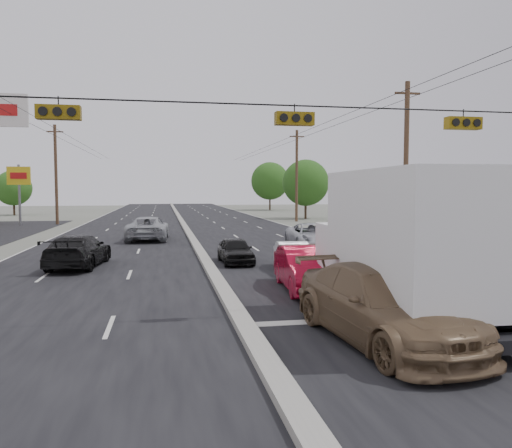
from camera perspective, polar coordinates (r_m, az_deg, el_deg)
The scene contains 20 objects.
ground at distance 13.74m, azimuth -1.88°, elevation -11.04°, with size 200.00×200.00×0.00m, color #606356.
road_surface at distance 43.31m, azimuth -7.93°, elevation -0.76°, with size 20.00×160.00×0.02m, color black.
center_median at distance 43.30m, azimuth -7.93°, elevation -0.63°, with size 0.50×160.00×0.20m, color gray.
utility_pole_left_c at distance 54.16m, azimuth -21.89°, elevation 5.35°, with size 1.60×0.30×10.00m.
utility_pole_right_b at distance 31.68m, azimuth 16.76°, elevation 6.62°, with size 1.60×0.30×10.00m.
utility_pole_right_c at distance 55.08m, azimuth 4.67°, elevation 5.59°, with size 1.60×0.30×10.00m.
traffic_signals at distance 13.69m, azimuth 4.00°, elevation 12.09°, with size 25.00×0.30×0.54m.
pole_sign_far at distance 54.93m, azimuth -25.47°, elevation 4.49°, with size 2.20×0.25×6.00m.
tree_left_far at distance 75.80m, azimuth -25.98°, elevation 3.71°, with size 4.80×4.80×6.12m.
tree_right_mid at distance 60.56m, azimuth 5.70°, elevation 4.71°, with size 5.60×5.60×7.14m.
tree_right_far at distance 85.06m, azimuth 1.60°, elevation 4.94°, with size 6.40×6.40×8.16m.
box_truck at distance 13.77m, azimuth 16.54°, elevation -2.38°, with size 3.07×8.07×4.05m.
tan_sedan at distance 12.10m, azimuth 14.31°, elevation -9.02°, with size 2.42×5.95×1.73m, color brown.
red_sedan at distance 17.63m, azimuth 5.77°, elevation -5.14°, with size 1.63×4.67×1.54m, color #A80A25.
queue_car_a at distance 23.97m, azimuth -2.37°, elevation -3.07°, with size 1.46×3.62×1.23m, color black.
queue_car_b at distance 21.80m, azimuth 4.28°, elevation -3.78°, with size 1.31×3.75×1.23m, color white.
queue_car_c at distance 29.60m, azimuth 6.53°, elevation -1.44°, with size 2.55×5.53×1.54m, color #B2B5BB.
queue_car_e at distance 26.91m, azimuth 9.00°, elevation -2.13°, with size 1.68×4.18×1.43m, color maroon.
oncoming_near at distance 24.17m, azimuth -19.67°, elevation -2.92°, with size 2.10×5.17×1.50m, color black.
oncoming_far at distance 35.62m, azimuth -12.24°, elevation -0.51°, with size 2.73×5.91×1.64m, color #9EA0A5.
Camera 1 is at (-2.01, -13.12, 3.56)m, focal length 35.00 mm.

